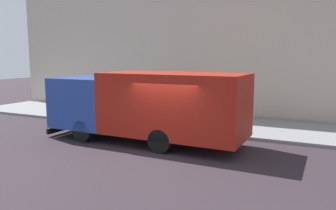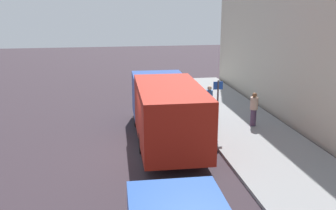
# 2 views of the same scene
# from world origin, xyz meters

# --- Properties ---
(ground) EXTENTS (80.00, 80.00, 0.00)m
(ground) POSITION_xyz_m (0.00, 0.00, 0.00)
(ground) COLOR #2F252C
(sidewalk) EXTENTS (4.30, 30.00, 0.14)m
(sidewalk) POSITION_xyz_m (5.15, 0.00, 0.07)
(sidewalk) COLOR gray
(sidewalk) RESTS_ON ground
(building_facade) EXTENTS (0.50, 30.00, 10.91)m
(building_facade) POSITION_xyz_m (7.80, 0.00, 5.46)
(building_facade) COLOR beige
(building_facade) RESTS_ON ground
(large_utility_truck) EXTENTS (2.72, 8.28, 2.82)m
(large_utility_truck) POSITION_xyz_m (0.99, 1.43, 1.56)
(large_utility_truck) COLOR #24449C
(large_utility_truck) RESTS_ON ground
(pedestrian_walking) EXTENTS (0.45, 0.45, 1.65)m
(pedestrian_walking) POSITION_xyz_m (3.86, 4.60, 1.01)
(pedestrian_walking) COLOR #604F4B
(pedestrian_walking) RESTS_ON sidewalk
(pedestrian_standing) EXTENTS (0.53, 0.53, 1.69)m
(pedestrian_standing) POSITION_xyz_m (5.58, 2.56, 1.02)
(pedestrian_standing) COLOR #49354E
(pedestrian_standing) RESTS_ON sidewalk
(traffic_cone_orange) EXTENTS (0.46, 0.46, 0.66)m
(traffic_cone_orange) POSITION_xyz_m (3.53, 5.99, 0.47)
(traffic_cone_orange) COLOR orange
(traffic_cone_orange) RESTS_ON sidewalk
(street_sign_post) EXTENTS (0.44, 0.08, 2.58)m
(street_sign_post) POSITION_xyz_m (3.42, 1.58, 1.66)
(street_sign_post) COLOR #4C5156
(street_sign_post) RESTS_ON sidewalk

